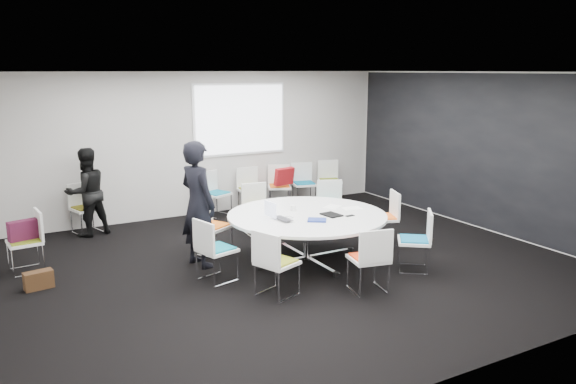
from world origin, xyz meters
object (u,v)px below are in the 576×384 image
chair_back_b (251,198)px  maroon_bag (23,230)px  chair_back_d (304,192)px  conference_table (307,225)px  chair_ring_d (213,237)px  chair_ring_c (258,219)px  cup (293,208)px  chair_ring_g (368,271)px  person_main (198,204)px  chair_person_back (87,218)px  chair_ring_a (383,228)px  chair_ring_b (331,215)px  brown_bag (39,280)px  chair_ring_h (414,252)px  chair_back_e (330,189)px  chair_back_a (216,202)px  person_back (87,192)px  chair_ring_f (276,275)px  laptop (286,219)px  chair_spare_left (27,253)px  chair_back_c (279,195)px  chair_ring_e (216,262)px

chair_back_b → maroon_bag: chair_back_b is taller
chair_back_d → chair_back_b: bearing=15.5°
conference_table → chair_ring_d: bearing=138.5°
chair_ring_c → cup: bearing=91.4°
chair_ring_g → person_main: size_ratio=0.48×
chair_ring_d → chair_person_back: size_ratio=1.00×
chair_ring_a → chair_ring_b: 1.16m
cup → brown_bag: cup is taller
chair_ring_h → chair_back_e: same height
chair_ring_h → chair_ring_d: bearing=84.8°
chair_back_a → person_back: 2.49m
chair_ring_f → chair_ring_h: (2.17, -0.13, 0.00)m
chair_back_b → chair_back_d: size_ratio=1.00×
chair_ring_g → chair_person_back: size_ratio=1.00×
chair_ring_f → chair_back_a: same height
chair_ring_d → maroon_bag: chair_ring_d is taller
chair_ring_g → laptop: bearing=123.1°
chair_back_b → chair_ring_h: bearing=101.7°
cup → chair_ring_d: bearing=145.1°
chair_ring_d → chair_spare_left: same height
chair_back_c → person_back: person_back is taller
chair_ring_c → brown_bag: 3.75m
person_back → cup: size_ratio=17.05×
conference_table → chair_ring_h: size_ratio=2.69×
person_main → chair_ring_h: bearing=-138.9°
chair_ring_e → person_back: 3.35m
chair_back_a → conference_table: bearing=70.2°
chair_ring_b → brown_bag: (-4.91, -0.47, -0.16)m
chair_spare_left → person_main: 2.52m
chair_person_back → laptop: bearing=107.8°
chair_ring_h → chair_ring_b: bearing=35.0°
chair_back_a → maroon_bag: 3.93m
chair_ring_b → person_main: 2.87m
brown_bag → person_back: bearing=65.1°
chair_back_b → person_back: bearing=7.1°
chair_back_e → chair_person_back: size_ratio=1.00×
person_main → laptop: 1.29m
chair_ring_g → laptop: 1.47m
chair_back_d → chair_back_a: bearing=15.7°
chair_back_b → chair_back_d: bearing=-175.9°
chair_ring_h → chair_ring_g: bearing=144.5°
brown_bag → chair_back_d: bearing=23.6°
conference_table → chair_ring_h: bearing=-44.3°
chair_ring_b → chair_back_a: size_ratio=1.00×
chair_ring_b → brown_bag: chair_ring_b is taller
person_back → chair_ring_h: bearing=116.5°
chair_ring_a → chair_ring_h: 1.28m
chair_back_e → person_main: 4.76m
chair_ring_b → chair_back_b: same height
chair_back_b → person_back: 3.24m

